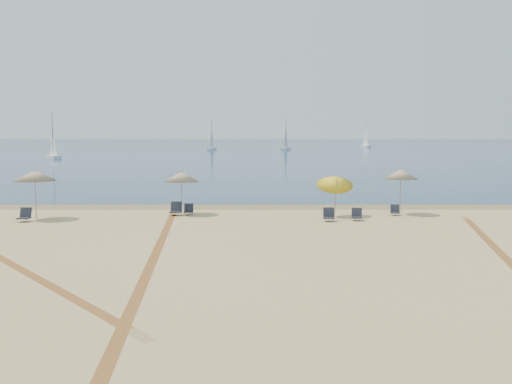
# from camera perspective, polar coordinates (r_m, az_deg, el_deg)

# --- Properties ---
(ground) EXTENTS (160.00, 160.00, 0.00)m
(ground) POSITION_cam_1_polar(r_m,az_deg,el_deg) (13.59, 0.12, -13.90)
(ground) COLOR tan
(ground) RESTS_ON ground
(ocean) EXTENTS (500.00, 500.00, 0.00)m
(ocean) POSITION_cam_1_polar(r_m,az_deg,el_deg) (237.85, -0.07, 4.56)
(ocean) COLOR #0C2151
(ocean) RESTS_ON ground
(wet_sand) EXTENTS (500.00, 500.00, 0.00)m
(wet_sand) POSITION_cam_1_polar(r_m,az_deg,el_deg) (37.09, -0.01, -1.38)
(wet_sand) COLOR olive
(wet_sand) RESTS_ON ground
(umbrella_1) EXTENTS (2.22, 2.22, 2.65)m
(umbrella_1) POSITION_cam_1_polar(r_m,az_deg,el_deg) (33.57, -20.37, 1.47)
(umbrella_1) COLOR gray
(umbrella_1) RESTS_ON ground
(umbrella_2) EXTENTS (1.98, 1.98, 2.46)m
(umbrella_2) POSITION_cam_1_polar(r_m,az_deg,el_deg) (33.58, -7.16, 1.45)
(umbrella_2) COLOR gray
(umbrella_2) RESTS_ON ground
(umbrella_3) EXTENTS (2.00, 2.05, 2.63)m
(umbrella_3) POSITION_cam_1_polar(r_m,az_deg,el_deg) (32.72, 7.55, 1.09)
(umbrella_3) COLOR gray
(umbrella_3) RESTS_ON ground
(umbrella_4) EXTENTS (1.89, 1.89, 2.61)m
(umbrella_4) POSITION_cam_1_polar(r_m,az_deg,el_deg) (34.30, 13.66, 1.68)
(umbrella_4) COLOR gray
(umbrella_4) RESTS_ON ground
(chair_2) EXTENTS (0.61, 0.71, 0.71)m
(chair_2) POSITION_cam_1_polar(r_m,az_deg,el_deg) (33.02, -21.22, -2.10)
(chair_2) COLOR black
(chair_2) RESTS_ON ground
(chair_3) EXTENTS (0.65, 0.75, 0.74)m
(chair_3) POSITION_cam_1_polar(r_m,az_deg,el_deg) (33.43, -7.66, -1.65)
(chair_3) COLOR black
(chair_3) RESTS_ON ground
(chair_4) EXTENTS (0.53, 0.62, 0.62)m
(chair_4) POSITION_cam_1_polar(r_m,az_deg,el_deg) (33.52, -6.45, -1.71)
(chair_4) COLOR black
(chair_4) RESTS_ON ground
(chair_5) EXTENTS (0.61, 0.70, 0.69)m
(chair_5) POSITION_cam_1_polar(r_m,az_deg,el_deg) (31.16, 6.97, -2.22)
(chair_5) COLOR black
(chair_5) RESTS_ON ground
(chair_6) EXTENTS (0.63, 0.70, 0.65)m
(chair_6) POSITION_cam_1_polar(r_m,az_deg,el_deg) (31.60, 9.60, -2.18)
(chair_6) COLOR black
(chair_6) RESTS_ON ground
(chair_7) EXTENTS (0.60, 0.66, 0.59)m
(chair_7) POSITION_cam_1_polar(r_m,az_deg,el_deg) (33.99, 13.12, -1.75)
(chair_7) COLOR black
(chair_7) RESTS_ON ground
(sailboat_0) EXTENTS (2.22, 5.21, 7.54)m
(sailboat_0) POSITION_cam_1_polar(r_m,az_deg,el_deg) (159.16, -4.24, 4.83)
(sailboat_0) COLOR white
(sailboat_0) RESTS_ON ocean
(sailboat_1) EXTENTS (3.03, 5.81, 8.39)m
(sailboat_1) POSITION_cam_1_polar(r_m,az_deg,el_deg) (162.07, 2.87, 4.94)
(sailboat_1) COLOR white
(sailboat_1) RESTS_ON ocean
(sailboat_2) EXTENTS (4.15, 5.23, 8.03)m
(sailboat_2) POSITION_cam_1_polar(r_m,az_deg,el_deg) (112.55, -18.82, 4.28)
(sailboat_2) COLOR white
(sailboat_2) RESTS_ON ocean
(sailboat_3) EXTENTS (2.66, 5.82, 8.41)m
(sailboat_3) POSITION_cam_1_polar(r_m,az_deg,el_deg) (193.91, 10.44, 4.97)
(sailboat_3) COLOR white
(sailboat_3) RESTS_ON ocean
(tire_tracks) EXTENTS (56.55, 42.92, 0.00)m
(tire_tracks) POSITION_cam_1_polar(r_m,az_deg,el_deg) (21.72, -5.87, -6.46)
(tire_tracks) COLOR tan
(tire_tracks) RESTS_ON ground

